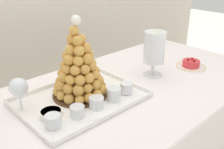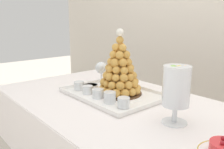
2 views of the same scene
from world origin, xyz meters
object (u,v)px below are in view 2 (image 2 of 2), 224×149
at_px(dessert_cup_left, 79,86).
at_px(creme_brulee_ramekin, 91,86).
at_px(dessert_cup_mid_right, 110,98).
at_px(wine_glass, 101,68).
at_px(croquembouche, 120,70).
at_px(macaron_goblet, 177,87).
at_px(serving_tray, 113,94).
at_px(dessert_cup_right, 124,103).
at_px(dessert_cup_centre, 98,94).
at_px(dessert_cup_mid_left, 88,90).

xyz_separation_m(dessert_cup_left, creme_brulee_ramekin, (0.03, 0.06, -0.01)).
bearing_deg(dessert_cup_mid_right, wine_glass, 148.33).
bearing_deg(dessert_cup_mid_right, croquembouche, 119.71).
xyz_separation_m(dessert_cup_mid_right, macaron_goblet, (0.34, 0.06, 0.12)).
distance_m(serving_tray, creme_brulee_ramekin, 0.17).
distance_m(croquembouche, dessert_cup_right, 0.24).
relative_size(dessert_cup_mid_right, wine_glass, 0.42).
height_order(croquembouche, wine_glass, croquembouche).
relative_size(dessert_cup_left, dessert_cup_centre, 0.94).
height_order(dessert_cup_left, dessert_cup_mid_right, dessert_cup_mid_right).
distance_m(dessert_cup_right, macaron_goblet, 0.29).
distance_m(dessert_cup_mid_right, macaron_goblet, 0.37).
relative_size(serving_tray, macaron_goblet, 2.12).
distance_m(creme_brulee_ramekin, wine_glass, 0.16).
height_order(dessert_cup_mid_left, dessert_cup_centre, dessert_cup_centre).
bearing_deg(dessert_cup_left, macaron_goblet, 4.66).
bearing_deg(dessert_cup_right, macaron_goblet, 11.72).
bearing_deg(dessert_cup_mid_right, creme_brulee_ramekin, 164.23).
xyz_separation_m(croquembouche, macaron_goblet, (0.42, -0.07, 0.01)).
relative_size(serving_tray, dessert_cup_centre, 8.53).
bearing_deg(macaron_goblet, dessert_cup_mid_right, -169.49).
xyz_separation_m(serving_tray, creme_brulee_ramekin, (-0.17, -0.03, 0.02)).
bearing_deg(croquembouche, dessert_cup_mid_left, -130.14).
bearing_deg(macaron_goblet, wine_glass, 168.29).
xyz_separation_m(dessert_cup_right, creme_brulee_ramekin, (-0.36, 0.06, -0.01)).
bearing_deg(dessert_cup_mid_right, serving_tray, 132.76).
xyz_separation_m(croquembouche, dessert_cup_mid_right, (0.08, -0.14, -0.11)).
bearing_deg(dessert_cup_left, croquembouche, 30.25).
relative_size(dessert_cup_left, creme_brulee_ramekin, 0.66).
xyz_separation_m(dessert_cup_right, wine_glass, (-0.42, 0.19, 0.07)).
bearing_deg(dessert_cup_centre, dessert_cup_mid_left, 179.03).
bearing_deg(creme_brulee_ramekin, dessert_cup_mid_left, -44.84).
xyz_separation_m(croquembouche, dessert_cup_left, (-0.22, -0.13, -0.12)).
xyz_separation_m(serving_tray, dessert_cup_mid_left, (-0.09, -0.10, 0.02)).
xyz_separation_m(dessert_cup_mid_left, dessert_cup_right, (0.28, 0.01, 0.00)).
height_order(dessert_cup_centre, dessert_cup_mid_right, dessert_cup_mid_right).
bearing_deg(wine_glass, croquembouche, -14.41).
xyz_separation_m(dessert_cup_left, dessert_cup_mid_right, (0.30, -0.01, 0.00)).
bearing_deg(croquembouche, serving_tray, -122.58).
distance_m(dessert_cup_left, macaron_goblet, 0.65).
bearing_deg(creme_brulee_ramekin, dessert_cup_right, -10.24).
distance_m(serving_tray, croquembouche, 0.15).
relative_size(croquembouche, dessert_cup_left, 6.17).
distance_m(dessert_cup_mid_left, creme_brulee_ramekin, 0.10).
bearing_deg(dessert_cup_right, wine_glass, 155.39).
distance_m(dessert_cup_mid_left, dessert_cup_right, 0.28).
height_order(dessert_cup_left, dessert_cup_centre, dessert_cup_centre).
bearing_deg(dessert_cup_mid_right, dessert_cup_right, 7.03).
relative_size(dessert_cup_right, wine_glass, 0.40).
bearing_deg(wine_glass, dessert_cup_left, -80.67).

